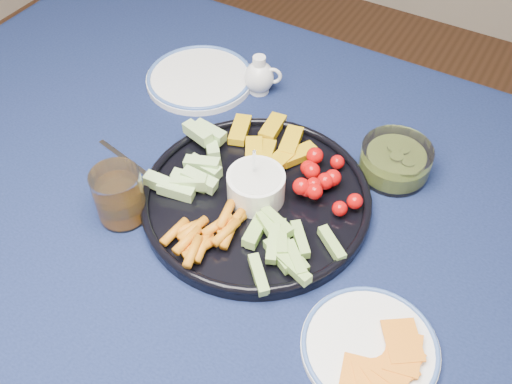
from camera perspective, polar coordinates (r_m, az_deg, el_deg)
The scene contains 8 objects.
dining_table at distance 1.04m, azimuth 0.95°, elevation -5.12°, with size 1.67×1.07×0.75m.
crudite_platter at distance 0.96m, azimuth -0.16°, elevation -0.25°, with size 0.39×0.39×0.13m.
creamer_pitcher at distance 1.18m, azimuth 0.37°, elevation 11.45°, with size 0.08×0.06×0.08m.
pickle_bowl at distance 1.04m, azimuth 13.72°, elevation 2.96°, with size 0.13×0.13×0.06m.
cheese_plate at distance 0.84m, azimuth 11.35°, elevation -14.88°, with size 0.19×0.19×0.02m.
juice_tumbler at distance 0.96m, azimuth -13.46°, elevation -0.59°, with size 0.08×0.08×0.10m.
fork_left at distance 1.06m, azimuth -12.12°, elevation 2.60°, with size 0.16×0.05×0.00m.
side_plate_extra at distance 1.23m, azimuth -5.64°, elevation 11.28°, with size 0.23×0.23×0.02m.
Camera 1 is at (0.30, -0.54, 1.49)m, focal length 40.00 mm.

